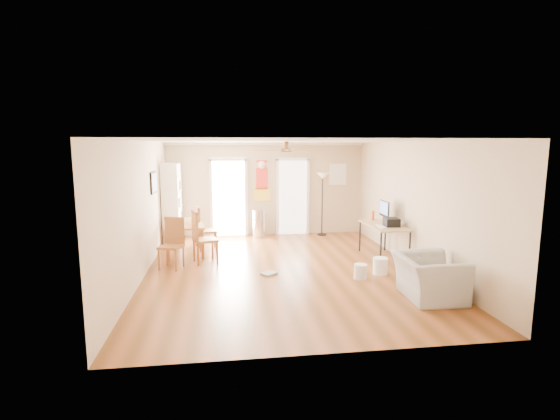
{
  "coord_description": "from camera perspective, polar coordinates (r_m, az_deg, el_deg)",
  "views": [
    {
      "loc": [
        -1.18,
        -8.15,
        2.52
      ],
      "look_at": [
        0.0,
        0.6,
        1.15
      ],
      "focal_mm": 26.82,
      "sensor_mm": 36.0,
      "label": 1
    }
  ],
  "objects": [
    {
      "name": "orange_bottle",
      "position": [
        10.13,
        12.53,
        -0.75
      ],
      "size": [
        0.09,
        0.09,
        0.22
      ],
      "primitive_type": "cylinder",
      "rotation": [
        0.0,
        0.0,
        0.3
      ],
      "color": "#DE4613",
      "rests_on": "computer_desk"
    },
    {
      "name": "floor",
      "position": [
        8.61,
        0.54,
        -8.2
      ],
      "size": [
        7.0,
        7.0,
        0.0
      ],
      "primitive_type": "plane",
      "color": "brown",
      "rests_on": "ground"
    },
    {
      "name": "keyboard",
      "position": [
        9.35,
        13.66,
        -2.21
      ],
      "size": [
        0.12,
        0.38,
        0.01
      ],
      "primitive_type": "cube",
      "rotation": [
        0.0,
        0.0,
        -0.0
      ],
      "color": "silver",
      "rests_on": "computer_desk"
    },
    {
      "name": "wastebasket_b",
      "position": [
        8.18,
        10.91,
        -8.25
      ],
      "size": [
        0.31,
        0.31,
        0.28
      ],
      "primitive_type": "cylinder",
      "rotation": [
        0.0,
        0.0,
        -0.33
      ],
      "color": "white",
      "rests_on": "floor"
    },
    {
      "name": "wastebasket_a",
      "position": [
        8.54,
        13.51,
        -7.43
      ],
      "size": [
        0.32,
        0.32,
        0.33
      ],
      "primitive_type": "cylinder",
      "rotation": [
        0.0,
        0.0,
        0.12
      ],
      "color": "white",
      "rests_on": "floor"
    },
    {
      "name": "imac",
      "position": [
        9.91,
        14.02,
        -0.2
      ],
      "size": [
        0.11,
        0.54,
        0.49
      ],
      "primitive_type": null,
      "rotation": [
        0.0,
        0.0,
        0.06
      ],
      "color": "black",
      "rests_on": "computer_desk"
    },
    {
      "name": "wall_right",
      "position": [
        9.13,
        17.9,
        0.71
      ],
      "size": [
        0.04,
        7.0,
        2.6
      ],
      "primitive_type": null,
      "color": "beige",
      "rests_on": "floor"
    },
    {
      "name": "framed_poster",
      "position": [
        9.71,
        -16.85,
        3.6
      ],
      "size": [
        0.04,
        0.66,
        0.48
      ],
      "primitive_type": "cube",
      "color": "black",
      "rests_on": "wall_left"
    },
    {
      "name": "bookshelf",
      "position": [
        11.19,
        -14.52,
        0.88
      ],
      "size": [
        0.63,
        1.0,
        2.06
      ],
      "primitive_type": null,
      "rotation": [
        0.0,
        0.0,
        -0.25
      ],
      "color": "white",
      "rests_on": "floor"
    },
    {
      "name": "ceiling_fan",
      "position": [
        7.94,
        0.88,
        8.17
      ],
      "size": [
        1.24,
        1.24,
        0.2
      ],
      "primitive_type": null,
      "color": "#593819",
      "rests_on": "ceiling"
    },
    {
      "name": "wall_back",
      "position": [
        11.77,
        -1.9,
        2.86
      ],
      "size": [
        5.5,
        0.04,
        2.6
      ],
      "primitive_type": null,
      "color": "beige",
      "rests_on": "floor"
    },
    {
      "name": "printer",
      "position": [
        9.48,
        14.96,
        -1.6
      ],
      "size": [
        0.34,
        0.38,
        0.18
      ],
      "primitive_type": "cube",
      "rotation": [
        0.0,
        0.0,
        -0.1
      ],
      "color": "black",
      "rests_on": "computer_desk"
    },
    {
      "name": "dining_table",
      "position": [
        10.08,
        -13.05,
        -3.77
      ],
      "size": [
        1.1,
        1.57,
        0.72
      ],
      "primitive_type": null,
      "rotation": [
        0.0,
        0.0,
        0.17
      ],
      "color": "#AB7137",
      "rests_on": "floor"
    },
    {
      "name": "dining_chair_near",
      "position": [
        8.88,
        -14.66,
        -4.49
      ],
      "size": [
        0.54,
        0.54,
        1.04
      ],
      "primitive_type": null,
      "rotation": [
        0.0,
        0.0,
        -0.34
      ],
      "color": "#9C6432",
      "rests_on": "floor"
    },
    {
      "name": "wall_front",
      "position": [
        4.95,
        6.41,
        -5.49
      ],
      "size": [
        5.5,
        0.04,
        2.6
      ],
      "primitive_type": null,
      "color": "beige",
      "rests_on": "floor"
    },
    {
      "name": "trash_can",
      "position": [
        11.6,
        -2.9,
        -1.86
      ],
      "size": [
        0.44,
        0.44,
        0.75
      ],
      "primitive_type": "cylinder",
      "rotation": [
        0.0,
        0.0,
        -0.33
      ],
      "color": "silver",
      "rests_on": "floor"
    },
    {
      "name": "ceiling",
      "position": [
        8.23,
        0.57,
        9.38
      ],
      "size": [
        5.5,
        7.0,
        0.0
      ],
      "primitive_type": null,
      "color": "silver",
      "rests_on": "floor"
    },
    {
      "name": "torchiere_lamp",
      "position": [
        11.8,
        5.77,
        0.78
      ],
      "size": [
        0.4,
        0.4,
        1.76
      ],
      "primitive_type": null,
      "rotation": [
        0.0,
        0.0,
        -0.23
      ],
      "color": "black",
      "rests_on": "floor"
    },
    {
      "name": "wall_decal",
      "position": [
        11.72,
        -2.5,
        4.06
      ],
      "size": [
        0.46,
        0.03,
        1.1
      ],
      "primitive_type": "cube",
      "color": "red",
      "rests_on": "wall_back"
    },
    {
      "name": "crown_molding",
      "position": [
        8.23,
        0.57,
        9.1
      ],
      "size": [
        5.5,
        7.0,
        0.08
      ],
      "primitive_type": null,
      "color": "white",
      "rests_on": "wall_back"
    },
    {
      "name": "computer_desk",
      "position": [
        9.69,
        13.89,
        -4.19
      ],
      "size": [
        0.71,
        1.43,
        0.76
      ],
      "primitive_type": null,
      "color": "#A08357",
      "rests_on": "floor"
    },
    {
      "name": "ac_grille",
      "position": [
        12.09,
        7.86,
        4.84
      ],
      "size": [
        0.5,
        0.04,
        0.6
      ],
      "primitive_type": "cube",
      "color": "white",
      "rests_on": "wall_back"
    },
    {
      "name": "dining_chair_right_b",
      "position": [
        9.14,
        -10.16,
        -3.63
      ],
      "size": [
        0.58,
        0.58,
        1.14
      ],
      "primitive_type": null,
      "rotation": [
        0.0,
        0.0,
        1.85
      ],
      "color": "#AC6C37",
      "rests_on": "floor"
    },
    {
      "name": "floor_cloth",
      "position": [
        8.32,
        -1.5,
        -8.66
      ],
      "size": [
        0.37,
        0.36,
        0.04
      ],
      "primitive_type": "cube",
      "rotation": [
        0.0,
        0.0,
        0.67
      ],
      "color": "gray",
      "rests_on": "floor"
    },
    {
      "name": "bathroom_doorway",
      "position": [
        11.88,
        1.72,
        1.71
      ],
      "size": [
        0.8,
        0.1,
        2.1
      ],
      "primitive_type": null,
      "color": "white",
      "rests_on": "wall_back"
    },
    {
      "name": "dining_chair_right_a",
      "position": [
        10.28,
        -9.89,
        -2.51
      ],
      "size": [
        0.48,
        0.48,
        1.05
      ],
      "primitive_type": null,
      "rotation": [
        0.0,
        0.0,
        1.7
      ],
      "color": "brown",
      "rests_on": "floor"
    },
    {
      "name": "wall_left",
      "position": [
        8.39,
        -18.38,
        0.01
      ],
      "size": [
        0.04,
        7.0,
        2.6
      ],
      "primitive_type": null,
      "color": "beige",
      "rests_on": "floor"
    },
    {
      "name": "armchair",
      "position": [
        7.42,
        19.64,
        -8.66
      ],
      "size": [
        1.0,
        1.13,
        0.71
      ],
      "primitive_type": "imported",
      "rotation": [
        0.0,
        0.0,
        1.54
      ],
      "color": "#9B9B96",
      "rests_on": "floor"
    },
    {
      "name": "kitchen_doorway",
      "position": [
        11.73,
        -6.99,
        1.55
      ],
      "size": [
        0.9,
        0.1,
        2.1
      ],
      "primitive_type": null,
      "color": "white",
      "rests_on": "wall_back"
    }
  ]
}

